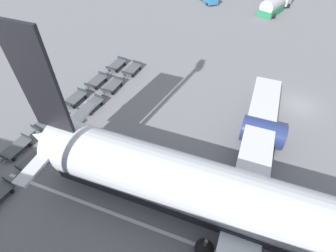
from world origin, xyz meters
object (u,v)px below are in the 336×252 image
object	(u,v)px
baggage_dolly_row_near_col_b	(97,81)
baggage_dolly_row_mid_a_col_c	(91,105)
baggage_dolly_row_near_col_e	(16,148)
baggage_dolly_row_mid_a_col_e	(34,160)
fuel_tanker_primary	(275,4)
baggage_dolly_row_near_col_d	(47,122)
baggage_dolly_row_mid_a_col_b	(112,86)
baggage_dolly_row_near_col_c	(75,99)
baggage_dolly_row_mid_a_col_d	(65,130)
baggage_dolly_row_mid_a_col_a	(132,69)
baggage_dolly_row_near_col_a	(117,65)
airplane	(260,209)

from	to	relation	value
baggage_dolly_row_near_col_b	baggage_dolly_row_mid_a_col_c	size ratio (longest dim) A/B	1.00
baggage_dolly_row_near_col_e	baggage_dolly_row_mid_a_col_e	world-z (taller)	same
fuel_tanker_primary	baggage_dolly_row_mid_a_col_e	xyz separation A→B (m)	(42.61, -20.90, -0.92)
fuel_tanker_primary	baggage_dolly_row_near_col_d	size ratio (longest dim) A/B	2.45
baggage_dolly_row_mid_a_col_b	baggage_dolly_row_near_col_c	bearing A→B (deg)	-41.93
baggage_dolly_row_near_col_c	baggage_dolly_row_mid_a_col_d	size ratio (longest dim) A/B	1.00
fuel_tanker_primary	baggage_dolly_row_mid_a_col_a	distance (m)	31.54
baggage_dolly_row_near_col_c	baggage_dolly_row_mid_a_col_d	xyz separation A→B (m)	(4.78, 1.59, 0.00)
baggage_dolly_row_near_col_a	baggage_dolly_row_mid_a_col_c	world-z (taller)	same
baggage_dolly_row_near_col_c	baggage_dolly_row_mid_a_col_b	world-z (taller)	same
baggage_dolly_row_mid_a_col_a	baggage_dolly_row_mid_a_col_b	size ratio (longest dim) A/B	1.00
airplane	baggage_dolly_row_near_col_c	xyz separation A→B (m)	(-9.53, -20.80, -2.58)
baggage_dolly_row_near_col_d	baggage_dolly_row_mid_a_col_e	xyz separation A→B (m)	(4.76, 1.86, 0.00)
baggage_dolly_row_near_col_a	baggage_dolly_row_near_col_d	size ratio (longest dim) A/B	1.00
baggage_dolly_row_near_col_b	baggage_dolly_row_near_col_d	bearing A→B (deg)	-11.88
baggage_dolly_row_near_col_b	baggage_dolly_row_mid_a_col_b	size ratio (longest dim) A/B	1.00
baggage_dolly_row_mid_a_col_b	baggage_dolly_row_mid_a_col_e	bearing A→B (deg)	-9.84
baggage_dolly_row_mid_a_col_d	baggage_dolly_row_mid_a_col_b	bearing A→B (deg)	169.38
baggage_dolly_row_mid_a_col_c	baggage_dolly_row_mid_a_col_e	world-z (taller)	same
baggage_dolly_row_near_col_c	baggage_dolly_row_mid_a_col_e	world-z (taller)	same
fuel_tanker_primary	baggage_dolly_row_mid_a_col_c	world-z (taller)	fuel_tanker_primary
baggage_dolly_row_near_col_a	baggage_dolly_row_near_col_b	distance (m)	4.23
baggage_dolly_row_mid_a_col_d	baggage_dolly_row_mid_a_col_a	bearing A→B (deg)	168.56
baggage_dolly_row_near_col_b	baggage_dolly_row_near_col_c	distance (m)	3.92
baggage_dolly_row_near_col_c	baggage_dolly_row_mid_a_col_c	distance (m)	2.42
airplane	baggage_dolly_row_mid_a_col_b	world-z (taller)	airplane
baggage_dolly_row_near_col_e	baggage_dolly_row_mid_a_col_b	xyz separation A→B (m)	(-11.73, 4.73, 0.00)
baggage_dolly_row_near_col_d	baggage_dolly_row_near_col_e	world-z (taller)	same
baggage_dolly_row_mid_a_col_a	baggage_dolly_row_mid_a_col_b	xyz separation A→B (m)	(4.09, -0.95, 0.00)
baggage_dolly_row_mid_a_col_b	baggage_dolly_row_mid_a_col_d	world-z (taller)	same
baggage_dolly_row_near_col_d	baggage_dolly_row_mid_a_col_d	distance (m)	2.53
baggage_dolly_row_near_col_e	baggage_dolly_row_mid_a_col_d	bearing A→B (deg)	137.41
baggage_dolly_row_mid_a_col_c	baggage_dolly_row_near_col_a	bearing A→B (deg)	-175.29
fuel_tanker_primary	baggage_dolly_row_mid_a_col_a	world-z (taller)	fuel_tanker_primary
baggage_dolly_row_mid_a_col_a	baggage_dolly_row_mid_a_col_d	world-z (taller)	same
baggage_dolly_row_near_col_e	baggage_dolly_row_near_col_d	bearing A→B (deg)	169.99
baggage_dolly_row_near_col_c	baggage_dolly_row_near_col_e	bearing A→B (deg)	-10.92
airplane	baggage_dolly_row_near_col_a	bearing A→B (deg)	-132.47
fuel_tanker_primary	baggage_dolly_row_near_col_d	world-z (taller)	fuel_tanker_primary
baggage_dolly_row_near_col_a	baggage_dolly_row_mid_a_col_c	distance (m)	8.49
baggage_dolly_row_near_col_e	baggage_dolly_row_near_col_c	bearing A→B (deg)	169.08
fuel_tanker_primary	baggage_dolly_row_near_col_b	size ratio (longest dim) A/B	2.45
baggage_dolly_row_mid_a_col_a	fuel_tanker_primary	bearing A→B (deg)	145.67
baggage_dolly_row_near_col_e	baggage_dolly_row_mid_a_col_e	distance (m)	2.67
baggage_dolly_row_mid_a_col_a	baggage_dolly_row_mid_a_col_b	world-z (taller)	same
baggage_dolly_row_near_col_b	baggage_dolly_row_near_col_d	distance (m)	8.25
airplane	baggage_dolly_row_near_col_d	xyz separation A→B (m)	(-5.30, -21.68, -2.58)
fuel_tanker_primary	baggage_dolly_row_mid_a_col_d	xyz separation A→B (m)	(38.40, -20.28, -0.92)
baggage_dolly_row_mid_a_col_d	baggage_dolly_row_mid_a_col_e	world-z (taller)	same
baggage_dolly_row_near_col_b	baggage_dolly_row_near_col_c	xyz separation A→B (m)	(3.83, -0.82, 0.00)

